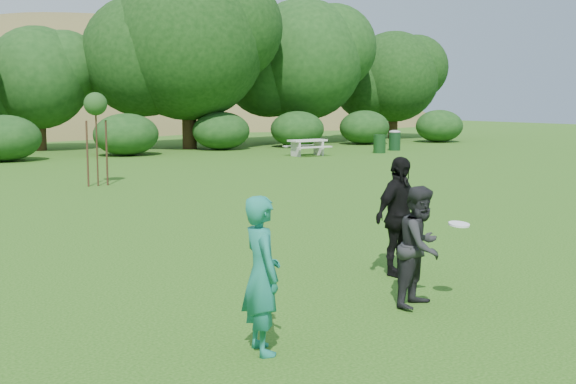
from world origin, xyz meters
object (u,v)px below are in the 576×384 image
player_teal (262,275)px  picnic_table (307,145)px  trash_can_near (379,144)px  sapling (96,107)px  trash_can_lidded (395,140)px  player_black (398,216)px  player_grey (421,246)px

player_teal → picnic_table: player_teal is taller
trash_can_near → sapling: sapling is taller
player_teal → trash_can_near: player_teal is taller
player_teal → trash_can_lidded: size_ratio=1.59×
player_teal → sapling: size_ratio=0.59×
player_teal → player_black: player_black is taller
sapling → trash_can_near: bearing=19.6°
picnic_table → player_grey: bearing=-121.2°
player_teal → player_grey: 2.62m
trash_can_lidded → player_teal: bearing=-134.0°
player_black → trash_can_lidded: player_black is taller
trash_can_lidded → picnic_table: bearing=-174.9°
trash_can_lidded → trash_can_near: bearing=-152.2°
picnic_table → player_teal: bearing=-125.6°
trash_can_near → picnic_table: 4.03m
picnic_table → trash_can_lidded: trash_can_lidded is taller
player_black → sapling: size_ratio=0.63×
player_teal → player_black: 3.87m
player_grey → sapling: 15.01m
player_black → picnic_table: (11.87, 19.65, -0.38)m
player_grey → picnic_table: player_grey is taller
player_teal → trash_can_lidded: bearing=-32.9°
player_teal → picnic_table: (15.32, 21.40, -0.32)m
picnic_table → trash_can_lidded: size_ratio=1.71×
player_black → player_grey: bearing=-136.3°
player_black → picnic_table: size_ratio=1.00×
sapling → picnic_table: bearing=27.0°
sapling → player_teal: bearing=-102.2°
player_teal → trash_can_near: (19.32, 20.96, -0.38)m
trash_can_near → picnic_table: bearing=173.7°
trash_can_near → sapling: (-16.01, -5.69, 1.97)m
player_teal → picnic_table: bearing=-24.5°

